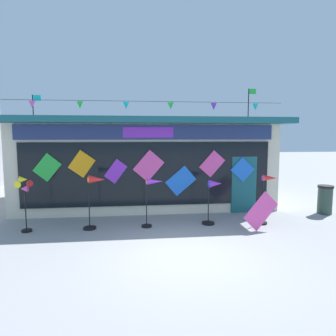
# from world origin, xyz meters

# --- Properties ---
(ground_plane) EXTENTS (80.00, 80.00, 0.00)m
(ground_plane) POSITION_xyz_m (0.00, 0.00, 0.00)
(ground_plane) COLOR gray
(kite_shop_building) EXTENTS (9.77, 5.69, 4.73)m
(kite_shop_building) POSITION_xyz_m (-0.62, 5.88, 1.69)
(kite_shop_building) COLOR beige
(kite_shop_building) RESTS_ON ground_plane
(wind_spinner_far_left) EXTENTS (0.45, 0.28, 1.61)m
(wind_spinner_far_left) POSITION_xyz_m (-4.19, 2.08, 1.17)
(wind_spinner_far_left) COLOR black
(wind_spinner_far_left) RESTS_ON ground_plane
(wind_spinner_left) EXTENTS (0.69, 0.37, 1.59)m
(wind_spinner_left) POSITION_xyz_m (-2.26, 2.15, 1.13)
(wind_spinner_left) COLOR black
(wind_spinner_left) RESTS_ON ground_plane
(wind_spinner_center_left) EXTENTS (0.66, 0.31, 1.47)m
(wind_spinner_center_left) POSITION_xyz_m (-0.59, 2.15, 1.04)
(wind_spinner_center_left) COLOR black
(wind_spinner_center_left) RESTS_ON ground_plane
(wind_spinner_center_right) EXTENTS (0.63, 0.39, 1.38)m
(wind_spinner_center_right) POSITION_xyz_m (1.29, 2.22, 0.92)
(wind_spinner_center_right) COLOR black
(wind_spinner_center_right) RESTS_ON ground_plane
(wind_spinner_right) EXTENTS (0.63, 0.34, 1.54)m
(wind_spinner_right) POSITION_xyz_m (2.95, 2.06, 1.02)
(wind_spinner_right) COLOR black
(wind_spinner_right) RESTS_ON ground_plane
(trash_bin) EXTENTS (0.52, 0.52, 1.00)m
(trash_bin) POSITION_xyz_m (5.51, 2.95, 0.51)
(trash_bin) COLOR #2D4238
(trash_bin) RESTS_ON ground_plane
(display_kite_on_ground) EXTENTS (1.12, 0.23, 1.12)m
(display_kite_on_ground) POSITION_xyz_m (2.51, 1.48, 0.56)
(display_kite_on_ground) COLOR #EA4CA3
(display_kite_on_ground) RESTS_ON ground_plane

